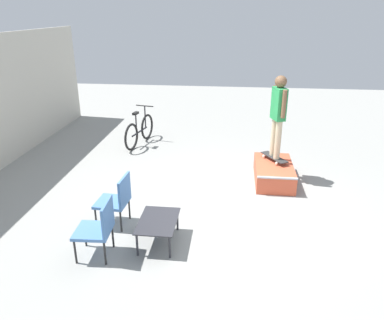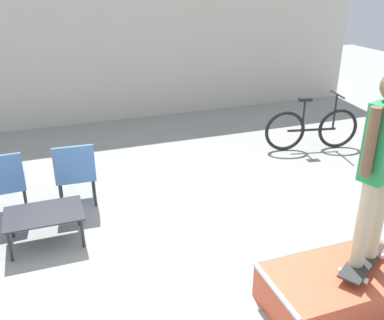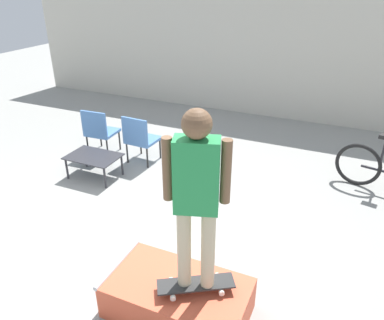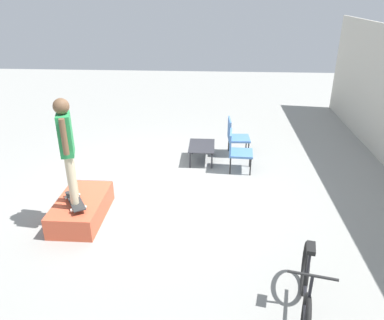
{
  "view_description": "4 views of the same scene",
  "coord_description": "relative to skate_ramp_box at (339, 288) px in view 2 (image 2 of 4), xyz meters",
  "views": [
    {
      "loc": [
        -6.3,
        -0.21,
        3.48
      ],
      "look_at": [
        0.54,
        0.57,
        0.71
      ],
      "focal_mm": 35.0,
      "sensor_mm": 36.0,
      "label": 1
    },
    {
      "loc": [
        -1.11,
        -3.67,
        2.94
      ],
      "look_at": [
        0.55,
        0.93,
        0.78
      ],
      "focal_mm": 40.0,
      "sensor_mm": 36.0,
      "label": 2
    },
    {
      "loc": [
        2.55,
        -3.62,
        3.16
      ],
      "look_at": [
        0.57,
        0.85,
        0.72
      ],
      "focal_mm": 35.0,
      "sensor_mm": 36.0,
      "label": 3
    },
    {
      "loc": [
        6.84,
        1.19,
        3.74
      ],
      "look_at": [
        0.57,
        0.79,
        0.87
      ],
      "focal_mm": 35.0,
      "sensor_mm": 36.0,
      "label": 4
    }
  ],
  "objects": [
    {
      "name": "skateboard_on_ramp",
      "position": [
        0.2,
        -0.01,
        0.28
      ],
      "size": [
        0.74,
        0.56,
        0.07
      ],
      "rotation": [
        0.0,
        0.0,
        0.55
      ],
      "color": "#2D2D2D",
      "rests_on": "skate_ramp_box"
    },
    {
      "name": "bicycle",
      "position": [
        2.03,
        3.47,
        0.19
      ],
      "size": [
        1.68,
        0.54,
        1.01
      ],
      "rotation": [
        0.0,
        0.0,
        -0.21
      ],
      "color": "black",
      "rests_on": "ground_plane"
    },
    {
      "name": "person_skater",
      "position": [
        0.2,
        -0.01,
        1.33
      ],
      "size": [
        0.55,
        0.31,
        1.76
      ],
      "rotation": [
        0.0,
        0.0,
        0.32
      ],
      "color": "#C6B793",
      "rests_on": "skateboard_on_ramp"
    },
    {
      "name": "skate_ramp_box",
      "position": [
        0.0,
        0.0,
        0.0
      ],
      "size": [
        1.44,
        0.79,
        0.41
      ],
      "color": "#DB5638",
      "rests_on": "ground_plane"
    },
    {
      "name": "patio_chair_left",
      "position": [
        -3.02,
        2.83,
        0.31
      ],
      "size": [
        0.55,
        0.55,
        0.91
      ],
      "rotation": [
        0.0,
        0.0,
        3.19
      ],
      "color": "black",
      "rests_on": "ground_plane"
    },
    {
      "name": "ground_plane",
      "position": [
        -1.29,
        1.13,
        -0.19
      ],
      "size": [
        24.0,
        24.0,
        0.0
      ],
      "primitive_type": "plane",
      "color": "gray"
    },
    {
      "name": "coffee_table",
      "position": [
        -2.57,
        2.03,
        0.16
      ],
      "size": [
        0.88,
        0.6,
        0.4
      ],
      "color": "#2D2D33",
      "rests_on": "ground_plane"
    },
    {
      "name": "patio_chair_right",
      "position": [
        -2.12,
        2.83,
        0.31
      ],
      "size": [
        0.55,
        0.55,
        0.91
      ],
      "rotation": [
        0.0,
        0.0,
        3.09
      ],
      "color": "black",
      "rests_on": "ground_plane"
    },
    {
      "name": "house_wall_back",
      "position": [
        -1.29,
        6.31,
        1.31
      ],
      "size": [
        12.0,
        0.06,
        3.0
      ],
      "color": "beige",
      "rests_on": "ground_plane"
    }
  ]
}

